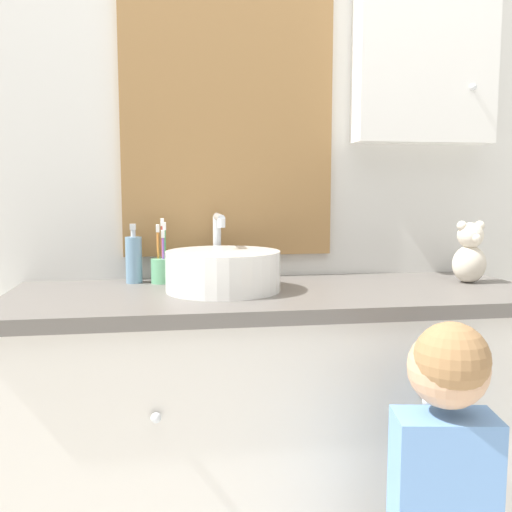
% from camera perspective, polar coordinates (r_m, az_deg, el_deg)
% --- Properties ---
extents(wall_back, '(3.20, 0.18, 2.50)m').
position_cam_1_polar(wall_back, '(1.81, 1.10, 12.01)').
color(wall_back, silver).
rests_on(wall_back, ground_plane).
extents(vanity_counter, '(1.42, 0.53, 0.83)m').
position_cam_1_polar(vanity_counter, '(1.66, 1.98, -17.67)').
color(vanity_counter, silver).
rests_on(vanity_counter, ground_plane).
extents(sink_basin, '(0.31, 0.36, 0.20)m').
position_cam_1_polar(sink_basin, '(1.53, -3.27, -1.36)').
color(sink_basin, white).
rests_on(sink_basin, vanity_counter).
extents(toothbrush_holder, '(0.06, 0.06, 0.19)m').
position_cam_1_polar(toothbrush_holder, '(1.68, -9.37, -1.11)').
color(toothbrush_holder, '#66B27F').
rests_on(toothbrush_holder, vanity_counter).
extents(soap_dispenser, '(0.05, 0.05, 0.17)m').
position_cam_1_polar(soap_dispenser, '(1.69, -12.12, -0.28)').
color(soap_dispenser, '#6B93B2').
rests_on(soap_dispenser, vanity_counter).
extents(child_figure, '(0.25, 0.41, 0.85)m').
position_cam_1_polar(child_figure, '(1.30, 18.29, -20.99)').
color(child_figure, slate).
rests_on(child_figure, ground_plane).
extents(teddy_bear, '(0.10, 0.08, 0.18)m').
position_cam_1_polar(teddy_bear, '(1.76, 20.59, 0.22)').
color(teddy_bear, beige).
rests_on(teddy_bear, vanity_counter).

